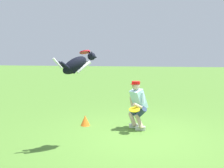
{
  "coord_description": "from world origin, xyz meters",
  "views": [
    {
      "loc": [
        -0.26,
        6.38,
        2.09
      ],
      "look_at": [
        0.66,
        0.12,
        1.31
      ],
      "focal_mm": 42.98,
      "sensor_mm": 36.0,
      "label": 1
    }
  ],
  "objects_px": {
    "training_cone": "(85,120)",
    "frisbee_flying": "(85,52)",
    "dog": "(77,65)",
    "frisbee_held": "(134,110)",
    "person": "(138,103)"
  },
  "relations": [
    {
      "from": "dog",
      "to": "frisbee_flying",
      "type": "distance_m",
      "value": 0.34
    },
    {
      "from": "person",
      "to": "frisbee_held",
      "type": "bearing_deg",
      "value": 38.35
    },
    {
      "from": "frisbee_flying",
      "to": "frisbee_held",
      "type": "xyz_separation_m",
      "value": [
        -1.0,
        -1.08,
        -1.45
      ]
    },
    {
      "from": "training_cone",
      "to": "frisbee_flying",
      "type": "bearing_deg",
      "value": 104.64
    },
    {
      "from": "frisbee_flying",
      "to": "frisbee_held",
      "type": "relative_size",
      "value": 0.84
    },
    {
      "from": "dog",
      "to": "frisbee_held",
      "type": "distance_m",
      "value": 2.07
    },
    {
      "from": "dog",
      "to": "training_cone",
      "type": "bearing_deg",
      "value": 63.22
    },
    {
      "from": "dog",
      "to": "frisbee_flying",
      "type": "relative_size",
      "value": 3.61
    },
    {
      "from": "frisbee_held",
      "to": "training_cone",
      "type": "height_order",
      "value": "frisbee_held"
    },
    {
      "from": "person",
      "to": "dog",
      "type": "distance_m",
      "value": 2.31
    },
    {
      "from": "person",
      "to": "training_cone",
      "type": "height_order",
      "value": "person"
    },
    {
      "from": "person",
      "to": "training_cone",
      "type": "bearing_deg",
      "value": -47.41
    },
    {
      "from": "dog",
      "to": "frisbee_held",
      "type": "bearing_deg",
      "value": 12.03
    },
    {
      "from": "training_cone",
      "to": "dog",
      "type": "bearing_deg",
      "value": 99.05
    },
    {
      "from": "frisbee_flying",
      "to": "dog",
      "type": "bearing_deg",
      "value": 52.66
    }
  ]
}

